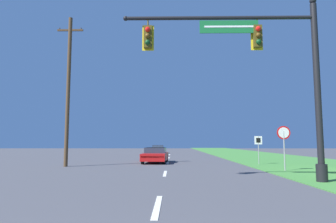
# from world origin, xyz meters

# --- Properties ---
(grass_verge_right) EXTENTS (10.00, 110.00, 0.04)m
(grass_verge_right) POSITION_xyz_m (10.50, 30.00, 0.02)
(grass_verge_right) COLOR #428438
(grass_verge_right) RESTS_ON ground
(road_center_line) EXTENTS (0.16, 34.80, 0.01)m
(road_center_line) POSITION_xyz_m (0.00, 22.00, 0.01)
(road_center_line) COLOR silver
(road_center_line) RESTS_ON ground
(signal_mast) EXTENTS (8.34, 0.47, 7.74)m
(signal_mast) POSITION_xyz_m (4.42, 10.53, 4.69)
(signal_mast) COLOR black
(signal_mast) RESTS_ON grass_verge_right
(car_ahead) EXTENTS (2.02, 4.58, 1.19)m
(car_ahead) POSITION_xyz_m (-0.98, 22.34, 0.60)
(car_ahead) COLOR black
(car_ahead) RESTS_ON ground
(far_car) EXTENTS (1.82, 4.51, 1.19)m
(far_car) POSITION_xyz_m (-1.74, 42.58, 0.60)
(far_car) COLOR black
(far_car) RESTS_ON ground
(stop_sign) EXTENTS (0.76, 0.07, 2.50)m
(stop_sign) POSITION_xyz_m (6.72, 15.36, 1.86)
(stop_sign) COLOR gray
(stop_sign) RESTS_ON grass_verge_right
(route_sign_post) EXTENTS (0.55, 0.06, 2.03)m
(route_sign_post) POSITION_xyz_m (6.68, 20.30, 1.53)
(route_sign_post) COLOR gray
(route_sign_post) RESTS_ON grass_verge_right
(utility_pole_near) EXTENTS (1.80, 0.26, 10.35)m
(utility_pole_near) POSITION_xyz_m (-6.77, 18.39, 5.34)
(utility_pole_near) COLOR #4C3823
(utility_pole_near) RESTS_ON ground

